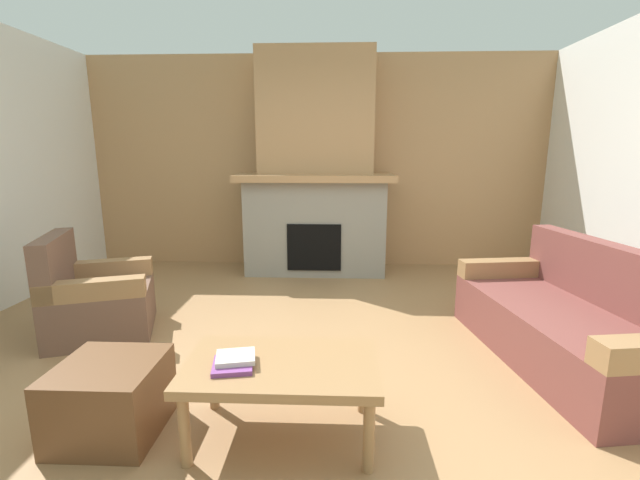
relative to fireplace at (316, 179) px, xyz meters
The scene contains 8 objects.
ground 2.87m from the fireplace, 90.00° to the right, with size 9.00×9.00×0.00m, color #9E754C.
wall_back_wood_panel 0.42m from the fireplace, 90.00° to the left, with size 6.00×0.12×2.70m, color tan.
fireplace is the anchor object (origin of this frame).
couch 3.20m from the fireplace, 50.29° to the right, with size 1.08×1.90×0.85m.
armchair 2.81m from the fireplace, 130.24° to the right, with size 0.97×0.97×0.85m.
coffee_table 3.39m from the fireplace, 90.16° to the right, with size 1.00×0.60×0.43m.
ottoman 3.56m from the fireplace, 105.86° to the right, with size 0.52×0.52×0.40m, color brown.
book_stack_near_edge 3.43m from the fireplace, 94.18° to the right, with size 0.23×0.25×0.05m.
Camera 1 is at (0.27, -2.68, 1.50)m, focal length 23.86 mm.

